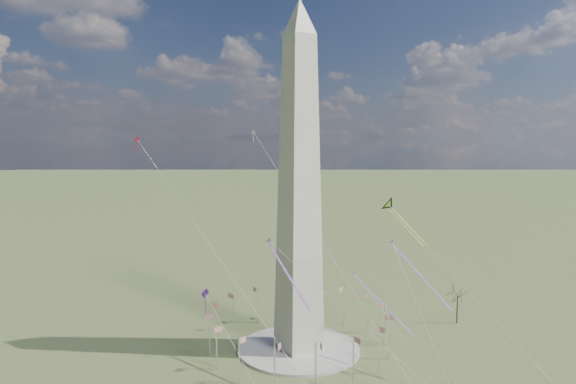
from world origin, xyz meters
TOP-DOWN VIEW (x-y plane):
  - ground at (0.00, 0.00)m, footprint 2000.00×2000.00m
  - plaza at (0.00, 0.00)m, footprint 36.00×36.00m
  - washington_monument at (0.00, 0.00)m, footprint 15.56×15.56m
  - flagpole_ring at (-0.00, -0.00)m, footprint 54.40×54.40m
  - tree_near at (57.51, -8.56)m, footprint 8.24×8.24m
  - kite_delta_black at (37.84, 3.42)m, footprint 6.56×17.34m
  - kite_diamond_purple at (-25.68, 8.65)m, footprint 1.55×2.75m
  - kite_streamer_left at (22.51, -22.36)m, footprint 2.48×22.33m
  - kite_streamer_mid at (-9.89, -7.31)m, footprint 2.01×21.56m
  - kite_streamer_right at (25.85, -2.71)m, footprint 7.03×22.73m
  - kite_small_red at (-35.23, 40.85)m, footprint 1.31×1.99m
  - kite_small_white at (8.90, 46.82)m, footprint 1.53×2.25m

SIDE VIEW (x-z plane):
  - ground at x=0.00m, z-range 0.00..0.00m
  - plaza at x=0.00m, z-range 0.00..0.80m
  - flagpole_ring at x=0.00m, z-range 0.77..13.77m
  - tree_near at x=57.51m, z-range 3.07..17.48m
  - kite_streamer_right at x=25.85m, z-range 5.72..21.60m
  - kite_diamond_purple at x=-25.68m, z-range 13.68..22.29m
  - kite_streamer_left at x=22.51m, z-range 20.09..35.42m
  - kite_streamer_mid at x=-9.89m, z-range 21.37..36.19m
  - kite_delta_black at x=37.84m, z-range 32.44..46.66m
  - washington_monument at x=0.00m, z-range -2.05..97.95m
  - kite_small_red at x=-35.23m, z-range 59.15..64.03m
  - kite_small_white at x=8.90m, z-range 61.93..66.68m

